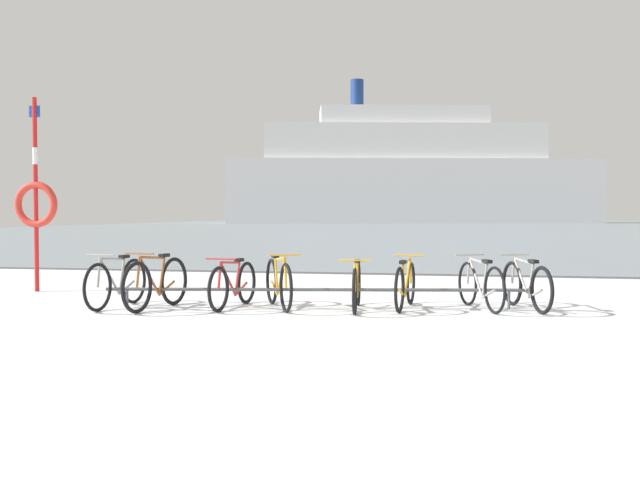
{
  "coord_description": "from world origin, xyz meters",
  "views": [
    {
      "loc": [
        1.11,
        -6.66,
        1.42
      ],
      "look_at": [
        -1.56,
        7.21,
        0.88
      ],
      "focal_mm": 40.94,
      "sensor_mm": 36.0,
      "label": 1
    }
  ],
  "objects_px": {
    "bicycle_6": "(480,285)",
    "ferry_ship": "(409,175)",
    "bicycle_7": "(526,285)",
    "bicycle_0": "(116,283)",
    "bicycle_5": "(405,285)",
    "bicycle_3": "(279,283)",
    "bicycle_2": "(233,285)",
    "bicycle_4": "(357,286)",
    "bicycle_1": "(156,283)",
    "rescue_post": "(36,201)"
  },
  "relations": [
    {
      "from": "bicycle_0",
      "to": "bicycle_4",
      "type": "distance_m",
      "value": 3.58
    },
    {
      "from": "bicycle_2",
      "to": "bicycle_3",
      "type": "height_order",
      "value": "bicycle_3"
    },
    {
      "from": "bicycle_4",
      "to": "bicycle_5",
      "type": "xyz_separation_m",
      "value": [
        0.68,
        0.29,
        0.0
      ]
    },
    {
      "from": "bicycle_6",
      "to": "ferry_ship",
      "type": "bearing_deg",
      "value": 94.67
    },
    {
      "from": "bicycle_1",
      "to": "bicycle_7",
      "type": "relative_size",
      "value": 1.07
    },
    {
      "from": "bicycle_2",
      "to": "rescue_post",
      "type": "bearing_deg",
      "value": 160.17
    },
    {
      "from": "bicycle_2",
      "to": "bicycle_4",
      "type": "height_order",
      "value": "bicycle_2"
    },
    {
      "from": "bicycle_0",
      "to": "bicycle_3",
      "type": "bearing_deg",
      "value": 8.7
    },
    {
      "from": "bicycle_7",
      "to": "rescue_post",
      "type": "relative_size",
      "value": 0.46
    },
    {
      "from": "bicycle_1",
      "to": "bicycle_6",
      "type": "xyz_separation_m",
      "value": [
        4.67,
        0.85,
        -0.02
      ]
    },
    {
      "from": "bicycle_6",
      "to": "rescue_post",
      "type": "distance_m",
      "value": 7.93
    },
    {
      "from": "bicycle_3",
      "to": "bicycle_7",
      "type": "bearing_deg",
      "value": 8.58
    },
    {
      "from": "bicycle_2",
      "to": "rescue_post",
      "type": "distance_m",
      "value": 4.6
    },
    {
      "from": "bicycle_0",
      "to": "ferry_ship",
      "type": "bearing_deg",
      "value": 91.08
    },
    {
      "from": "bicycle_1",
      "to": "bicycle_2",
      "type": "relative_size",
      "value": 1.02
    },
    {
      "from": "bicycle_0",
      "to": "bicycle_2",
      "type": "relative_size",
      "value": 1.01
    },
    {
      "from": "bicycle_7",
      "to": "bicycle_0",
      "type": "bearing_deg",
      "value": -171.37
    },
    {
      "from": "bicycle_5",
      "to": "bicycle_0",
      "type": "bearing_deg",
      "value": -170.87
    },
    {
      "from": "bicycle_0",
      "to": "bicycle_5",
      "type": "distance_m",
      "value": 4.3
    },
    {
      "from": "bicycle_4",
      "to": "bicycle_6",
      "type": "relative_size",
      "value": 1.11
    },
    {
      "from": "bicycle_4",
      "to": "bicycle_7",
      "type": "height_order",
      "value": "bicycle_7"
    },
    {
      "from": "bicycle_6",
      "to": "bicycle_2",
      "type": "bearing_deg",
      "value": -172.1
    },
    {
      "from": "bicycle_0",
      "to": "ferry_ship",
      "type": "relative_size",
      "value": 0.03
    },
    {
      "from": "bicycle_5",
      "to": "bicycle_7",
      "type": "height_order",
      "value": "bicycle_7"
    },
    {
      "from": "bicycle_1",
      "to": "rescue_post",
      "type": "xyz_separation_m",
      "value": [
        -3.09,
        1.85,
        1.25
      ]
    },
    {
      "from": "bicycle_1",
      "to": "bicycle_4",
      "type": "height_order",
      "value": "bicycle_1"
    },
    {
      "from": "bicycle_0",
      "to": "bicycle_2",
      "type": "height_order",
      "value": "bicycle_0"
    },
    {
      "from": "bicycle_4",
      "to": "rescue_post",
      "type": "xyz_separation_m",
      "value": [
        -5.99,
        1.4,
        1.28
      ]
    },
    {
      "from": "bicycle_6",
      "to": "bicycle_7",
      "type": "height_order",
      "value": "same"
    },
    {
      "from": "bicycle_2",
      "to": "bicycle_0",
      "type": "bearing_deg",
      "value": -170.54
    },
    {
      "from": "bicycle_0",
      "to": "bicycle_7",
      "type": "distance_m",
      "value": 6.06
    },
    {
      "from": "bicycle_0",
      "to": "rescue_post",
      "type": "distance_m",
      "value": 3.27
    },
    {
      "from": "bicycle_5",
      "to": "bicycle_4",
      "type": "bearing_deg",
      "value": -156.71
    },
    {
      "from": "bicycle_5",
      "to": "bicycle_7",
      "type": "bearing_deg",
      "value": 7.4
    },
    {
      "from": "bicycle_3",
      "to": "bicycle_0",
      "type": "bearing_deg",
      "value": -171.3
    },
    {
      "from": "bicycle_3",
      "to": "bicycle_6",
      "type": "bearing_deg",
      "value": 8.17
    },
    {
      "from": "bicycle_7",
      "to": "bicycle_4",
      "type": "bearing_deg",
      "value": -167.88
    },
    {
      "from": "rescue_post",
      "to": "bicycle_5",
      "type": "bearing_deg",
      "value": -9.38
    },
    {
      "from": "bicycle_3",
      "to": "bicycle_5",
      "type": "xyz_separation_m",
      "value": [
        1.85,
        0.32,
        -0.02
      ]
    },
    {
      "from": "bicycle_5",
      "to": "bicycle_7",
      "type": "xyz_separation_m",
      "value": [
        1.74,
        0.23,
        0.01
      ]
    },
    {
      "from": "bicycle_7",
      "to": "rescue_post",
      "type": "height_order",
      "value": "rescue_post"
    },
    {
      "from": "bicycle_6",
      "to": "bicycle_7",
      "type": "relative_size",
      "value": 0.95
    },
    {
      "from": "bicycle_0",
      "to": "bicycle_1",
      "type": "height_order",
      "value": "bicycle_1"
    },
    {
      "from": "bicycle_5",
      "to": "ferry_ship",
      "type": "distance_m",
      "value": 85.68
    },
    {
      "from": "bicycle_3",
      "to": "rescue_post",
      "type": "relative_size",
      "value": 0.45
    },
    {
      "from": "bicycle_4",
      "to": "bicycle_2",
      "type": "bearing_deg",
      "value": -176.87
    },
    {
      "from": "bicycle_4",
      "to": "bicycle_6",
      "type": "xyz_separation_m",
      "value": [
        1.77,
        0.4,
        0.01
      ]
    },
    {
      "from": "bicycle_4",
      "to": "ferry_ship",
      "type": "relative_size",
      "value": 0.03
    },
    {
      "from": "bicycle_6",
      "to": "bicycle_7",
      "type": "bearing_deg",
      "value": 10.41
    },
    {
      "from": "ferry_ship",
      "to": "bicycle_7",
      "type": "bearing_deg",
      "value": -84.88
    }
  ]
}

